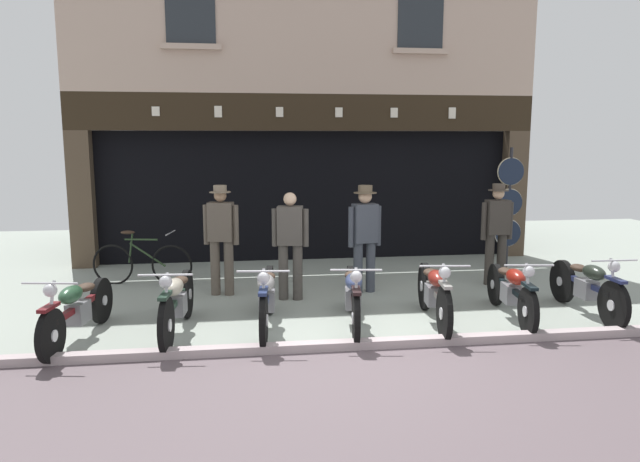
# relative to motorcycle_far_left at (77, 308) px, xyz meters

# --- Properties ---
(ground) EXTENTS (21.10, 22.00, 0.18)m
(ground) POSITION_rel_motorcycle_far_left_xyz_m (3.35, -1.78, -0.45)
(ground) COLOR gray
(shop_facade) EXTENTS (9.40, 4.42, 6.52)m
(shop_facade) POSITION_rel_motorcycle_far_left_xyz_m (3.35, 6.20, 1.34)
(shop_facade) COLOR black
(shop_facade) RESTS_ON ground
(motorcycle_far_left) EXTENTS (0.62, 2.02, 0.90)m
(motorcycle_far_left) POSITION_rel_motorcycle_far_left_xyz_m (0.00, 0.00, 0.00)
(motorcycle_far_left) COLOR black
(motorcycle_far_left) RESTS_ON ground
(motorcycle_left) EXTENTS (0.62, 2.05, 0.93)m
(motorcycle_left) POSITION_rel_motorcycle_far_left_xyz_m (1.18, 0.09, 0.02)
(motorcycle_left) COLOR black
(motorcycle_left) RESTS_ON ground
(motorcycle_center_left) EXTENTS (0.62, 2.10, 0.94)m
(motorcycle_center_left) POSITION_rel_motorcycle_far_left_xyz_m (2.31, 0.14, 0.02)
(motorcycle_center_left) COLOR black
(motorcycle_center_left) RESTS_ON ground
(motorcycle_center) EXTENTS (0.62, 2.07, 0.92)m
(motorcycle_center) POSITION_rel_motorcycle_far_left_xyz_m (3.44, 0.12, 0.01)
(motorcycle_center) COLOR black
(motorcycle_center) RESTS_ON ground
(motorcycle_center_right) EXTENTS (0.62, 2.01, 0.94)m
(motorcycle_center_right) POSITION_rel_motorcycle_far_left_xyz_m (4.53, 0.06, 0.02)
(motorcycle_center_right) COLOR black
(motorcycle_center_right) RESTS_ON ground
(motorcycle_right) EXTENTS (0.62, 1.99, 0.90)m
(motorcycle_right) POSITION_rel_motorcycle_far_left_xyz_m (5.64, 0.12, 0.00)
(motorcycle_right) COLOR black
(motorcycle_right) RESTS_ON ground
(motorcycle_far_right) EXTENTS (0.62, 1.95, 0.92)m
(motorcycle_far_right) POSITION_rel_motorcycle_far_left_xyz_m (6.78, 0.15, 0.01)
(motorcycle_far_right) COLOR black
(motorcycle_far_right) RESTS_ON ground
(salesman_left) EXTENTS (0.55, 0.33, 1.74)m
(salesman_left) POSITION_rel_motorcycle_far_left_xyz_m (1.69, 1.94, 0.55)
(salesman_left) COLOR brown
(salesman_left) RESTS_ON ground
(shopkeeper_center) EXTENTS (0.55, 0.29, 1.65)m
(shopkeeper_center) POSITION_rel_motorcycle_far_left_xyz_m (2.74, 1.52, 0.50)
(shopkeeper_center) COLOR #47423D
(shopkeeper_center) RESTS_ON ground
(salesman_right) EXTENTS (0.55, 0.36, 1.73)m
(salesman_right) POSITION_rel_motorcycle_far_left_xyz_m (3.95, 1.79, 0.55)
(salesman_right) COLOR #3D424C
(salesman_right) RESTS_ON ground
(assistant_far_right) EXTENTS (0.56, 0.33, 1.71)m
(assistant_far_right) POSITION_rel_motorcycle_far_left_xyz_m (6.26, 2.00, 0.53)
(assistant_far_right) COLOR #38332D
(assistant_far_right) RESTS_ON ground
(tyre_sign_pole) EXTENTS (0.52, 0.06, 2.29)m
(tyre_sign_pole) POSITION_rel_motorcycle_far_left_xyz_m (6.97, 3.06, 0.84)
(tyre_sign_pole) COLOR #232328
(tyre_sign_pole) RESTS_ON ground
(advert_board_near) EXTENTS (0.65, 0.03, 1.12)m
(advert_board_near) POSITION_rel_motorcycle_far_left_xyz_m (1.62, 4.60, 1.14)
(advert_board_near) COLOR silver
(leaning_bicycle) EXTENTS (1.69, 0.53, 0.94)m
(leaning_bicycle) POSITION_rel_motorcycle_far_left_xyz_m (0.32, 2.80, -0.04)
(leaning_bicycle) COLOR black
(leaning_bicycle) RESTS_ON ground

